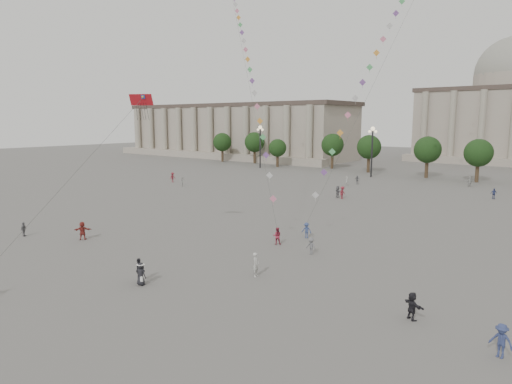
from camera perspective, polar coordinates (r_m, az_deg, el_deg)
The scene contains 26 objects.
ground at distance 35.19m, azimuth -12.66°, elevation -11.22°, with size 360.00×360.00×0.00m, color #5A5754.
hall_west at distance 152.59m, azimuth -2.82°, elevation 7.64°, with size 84.00×26.22×17.20m.
hall_central at distance 151.89m, azimuth 29.17°, elevation 8.71°, with size 48.30×34.30×35.50m.
tree_row at distance 102.00m, azimuth 23.89°, elevation 4.50°, with size 137.12×5.12×8.00m.
lamp_post_far_west at distance 115.06m, azimuth 0.52°, elevation 6.67°, with size 2.00×0.90×10.65m.
lamp_post_mid_west at distance 99.39m, azimuth 14.33°, elevation 6.03°, with size 2.00×0.90×10.65m.
person_crowd_0 at distance 79.08m, azimuth 27.58°, elevation -0.18°, with size 0.96×0.40×1.63m, color navy.
person_crowd_1 at distance 84.56m, azimuth -9.14°, elevation 1.30°, with size 0.84×0.65×1.73m, color #B4B4B0.
person_crowd_2 at distance 90.42m, azimuth -10.38°, elevation 1.82°, with size 1.25×0.72×1.93m, color maroon.
person_crowd_3 at distance 30.03m, azimuth 18.93°, elevation -13.33°, with size 1.62×0.51×1.74m, color black.
person_crowd_4 at distance 91.52m, azimuth 25.15°, elevation 1.19°, with size 1.76×0.56×1.89m, color beige.
person_crowd_6 at distance 41.71m, azimuth 6.88°, elevation -6.72°, with size 1.00×0.57×1.54m, color slate.
person_crowd_10 at distance 85.22m, azimuth 11.30°, elevation 1.30°, with size 0.63×0.42×1.74m, color #B8B7B4.
person_crowd_12 at distance 72.35m, azimuth 10.19°, elevation 0.03°, with size 1.72×0.55×1.86m, color slate.
person_crowd_13 at distance 35.75m, azimuth -0.02°, elevation -9.06°, with size 0.69×0.45×1.90m, color beige.
person_crowd_14 at distance 27.42m, azimuth 28.31°, elevation -16.06°, with size 1.17×0.67×1.82m, color navy.
person_crowd_16 at distance 88.38m, azimuth 12.54°, elevation 1.51°, with size 0.97×0.41×1.66m, color slate.
person_crowd_17 at distance 71.42m, azimuth 10.76°, elevation -0.07°, with size 1.25×0.72×1.93m, color maroon.
tourist_1 at distance 35.75m, azimuth -14.42°, elevation -9.43°, with size 1.06×0.44×1.81m, color black.
tourist_2 at distance 49.58m, azimuth -20.87°, elevation -4.54°, with size 1.73×0.55×1.86m, color maroon.
tourist_3 at distance 53.49m, azimuth -27.05°, elevation -4.17°, with size 0.88×0.37×1.50m, color #5D5C61.
kite_flyer_0 at distance 44.71m, azimuth 2.65°, elevation -5.49°, with size 0.82×0.64×1.70m, color #9C2A40.
kite_flyer_1 at distance 47.31m, azimuth 6.33°, elevation -4.77°, with size 1.05×0.60×1.62m, color #354578.
hat_person at distance 35.01m, azimuth -14.19°, elevation -9.84°, with size 0.88×0.62×1.71m.
dragon_kite at distance 44.34m, azimuth -14.27°, elevation 10.09°, with size 2.31×8.54×19.97m.
kite_train_west at distance 71.94m, azimuth -1.76°, elevation 18.74°, with size 38.73×35.40×67.65m.
Camera 1 is at (26.02, -20.40, 12.03)m, focal length 32.00 mm.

